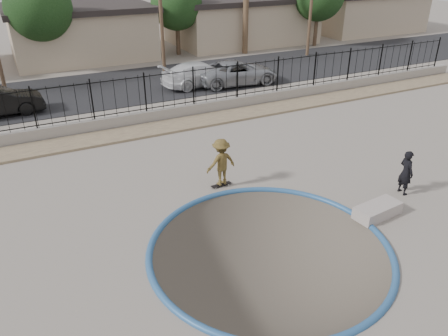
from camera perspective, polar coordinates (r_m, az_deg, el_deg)
The scene contains 18 objects.
ground at distance 23.86m, azimuth -10.98°, elevation 4.67°, with size 120.00×120.00×2.20m, color gray.
bowl_pit at distance 12.76m, azimuth 5.97°, elevation -10.47°, with size 6.84×6.84×1.80m, color #4A4239, non-canonical shape.
coping_ring at distance 12.76m, azimuth 5.97°, elevation -10.47°, with size 7.04×7.04×0.20m, color #2C5A8F.
rock_strip at distance 20.93m, azimuth -9.03°, elevation 5.06°, with size 42.00×1.60×0.11m, color tan.
retaining_wall at distance 21.83m, azimuth -10.00°, elevation 6.60°, with size 42.00×0.45×0.60m, color gray.
fence at distance 21.45m, azimuth -10.26°, elevation 9.60°, with size 40.00×0.04×1.80m.
street at distance 28.11m, azimuth -14.17°, elevation 10.16°, with size 90.00×8.00×0.04m, color black.
house_center at distance 36.83m, azimuth -18.23°, elevation 16.63°, with size 10.60×8.60×3.90m.
house_east at distance 41.37m, azimuth 2.16°, elevation 18.86°, with size 12.60×8.60×3.90m.
house_east_far at distance 49.59m, azimuth 17.36°, elevation 19.08°, with size 11.60×8.60×3.90m.
street_tree_left at distance 32.73m, azimuth -23.07°, elevation 18.70°, with size 4.32×4.32×6.36m.
street_tree_mid at distance 35.97m, azimuth -6.24°, elevation 20.52°, with size 3.96×3.96×5.83m.
skater at distance 15.39m, azimuth -0.38°, elevation 0.45°, with size 1.12×0.64×1.73m, color olive.
skateboard at distance 15.76m, azimuth -0.37°, elevation -2.19°, with size 0.79×0.24×0.07m.
videographer at distance 16.23m, azimuth 22.67°, elevation -0.54°, with size 0.59×0.38×1.61m, color black.
concrete_ledge at distance 14.84m, azimuth 19.40°, elevation -5.24°, with size 1.60×0.70×0.40m, color #A79A94.
car_c at distance 27.54m, azimuth -3.09°, elevation 12.18°, with size 2.01×4.94×1.43m, color white.
car_d at distance 27.82m, azimuth 1.78°, elevation 12.37°, with size 2.41×5.22×1.45m, color #96989E.
Camera 1 is at (-5.69, -9.43, 7.70)m, focal length 35.00 mm.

